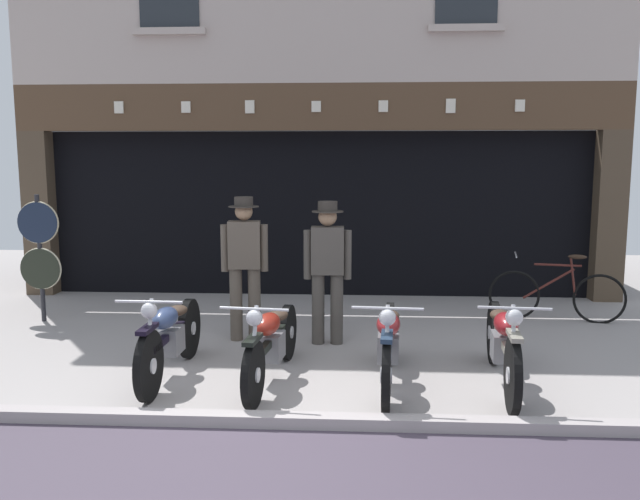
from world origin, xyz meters
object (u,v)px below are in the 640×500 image
Objects in this scene: motorcycle_center_right at (503,342)px; motorcycle_center_left at (272,341)px; leaning_bicycle at (557,294)px; motorcycle_left at (170,336)px; motorcycle_center at (388,342)px; salesman_left at (245,261)px; shopkeeper_center at (327,265)px; tyre_sign_pole at (39,247)px; advert_board_near at (431,195)px.

motorcycle_center_left is at bearing 5.23° from motorcycle_center_right.
motorcycle_center_right is 2.94m from leaning_bicycle.
motorcycle_center_right is 1.19× the size of leaning_bicycle.
motorcycle_center_right reaches higher than motorcycle_left.
motorcycle_center is 1.10m from motorcycle_center_right.
salesman_left reaches higher than motorcycle_center_right.
motorcycle_center_left is 1.66m from salesman_left.
shopkeeper_center reaches higher than motorcycle_center_right.
motorcycle_center_right reaches higher than motorcycle_center_left.
salesman_left is (0.52, 1.40, 0.54)m from motorcycle_left.
motorcycle_center_right is 6.07m from tyre_sign_pole.
motorcycle_center_left is 2.24m from motorcycle_center_right.
motorcycle_center_left is 1.17× the size of leaning_bicycle.
motorcycle_center_right reaches higher than leaning_bicycle.
tyre_sign_pole is at bearing -20.16° from salesman_left.
shopkeeper_center is 0.99× the size of tyre_sign_pole.
advert_board_near reaches higher than motorcycle_center_left.
motorcycle_center reaches higher than motorcycle_center_left.
motorcycle_left is 0.97× the size of motorcycle_center.
tyre_sign_pole is at bearing -40.95° from motorcycle_left.
motorcycle_center is 2.31m from salesman_left.
shopkeeper_center is at bearing -117.52° from advert_board_near.
motorcycle_center_left is at bearing 177.26° from motorcycle_left.
motorcycle_center_right is (3.27, -0.06, 0.01)m from motorcycle_left.
tyre_sign_pole is 1.73× the size of advert_board_near.
motorcycle_center_right is (1.10, 0.05, 0.00)m from motorcycle_center.
salesman_left is at bearing -109.00° from motorcycle_left.
leaning_bicycle is (1.29, 2.65, -0.07)m from motorcycle_center_right.
motorcycle_center is 1.64m from shopkeeper_center.
motorcycle_center is 1.21× the size of shopkeeper_center.
motorcycle_center_right is at bearing -86.59° from advert_board_near.
motorcycle_left is 1.03m from motorcycle_center_left.
motorcycle_center_left is 1.18× the size of salesman_left.
motorcycle_left reaches higher than motorcycle_center.
motorcycle_left is at bearing 2.03° from motorcycle_center_left.
leaning_bicycle is (4.04, 1.18, -0.61)m from salesman_left.
motorcycle_center is at bearing -101.16° from advert_board_near.
leaning_bicycle is (2.39, 2.70, -0.06)m from motorcycle_center.
motorcycle_left is 1.17× the size of shopkeeper_center.
salesman_left is 1.75× the size of advert_board_near.
leaning_bicycle is at bearing -45.92° from advert_board_near.
motorcycle_center is at bearing 112.88° from shopkeeper_center.
tyre_sign_pole is (-4.53, 2.25, 0.58)m from motorcycle_center.
shopkeeper_center reaches higher than leaning_bicycle.
salesman_left reaches higher than shopkeeper_center.
motorcycle_center is at bearing -26.45° from tyre_sign_pole.
salesman_left reaches higher than motorcycle_center_left.
advert_board_near is at bearing 55.18° from leaning_bicycle.
advert_board_near is (5.38, 2.04, 0.60)m from tyre_sign_pole.
leaning_bicycle is at bearing -169.49° from salesman_left.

